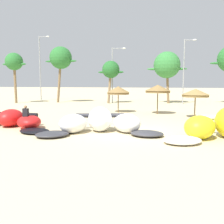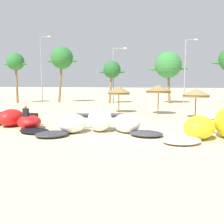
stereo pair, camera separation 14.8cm
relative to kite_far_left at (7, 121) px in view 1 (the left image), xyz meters
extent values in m
plane|color=beige|center=(9.07, 0.17, -0.48)|extent=(260.00, 260.00, 0.00)
ellipsoid|color=red|center=(0.02, 0.41, 0.14)|extent=(1.65, 2.12, 1.24)
ellipsoid|color=red|center=(1.73, -0.09, -0.02)|extent=(2.44, 2.58, 0.92)
ellipsoid|color=black|center=(2.79, -1.28, -0.35)|extent=(2.50, 2.23, 0.25)
cylinder|color=black|center=(0.04, 1.14, 0.29)|extent=(3.33, 0.43, 0.30)
cube|color=black|center=(0.01, 0.21, 0.14)|extent=(1.23, 0.79, 0.04)
ellipsoid|color=#333338|center=(4.38, -2.13, -0.32)|extent=(2.46, 2.35, 0.32)
ellipsoid|color=white|center=(5.15, -0.79, 0.11)|extent=(2.11, 2.36, 1.17)
ellipsoid|color=white|center=(6.67, 0.02, 0.31)|extent=(1.94, 2.25, 1.58)
ellipsoid|color=white|center=(8.40, 0.02, 0.11)|extent=(2.46, 2.42, 1.17)
ellipsoid|color=#333338|center=(9.71, -0.80, -0.32)|extent=(2.09, 1.71, 0.32)
cylinder|color=#333338|center=(6.51, 0.68, 0.46)|extent=(3.19, 1.06, 0.29)
cube|color=#333338|center=(6.72, -0.16, 0.31)|extent=(1.30, 0.96, 0.04)
ellipsoid|color=white|center=(11.61, -2.18, -0.30)|extent=(2.52, 2.31, 0.35)
ellipsoid|color=yellow|center=(12.60, -0.91, 0.18)|extent=(2.38, 2.55, 1.31)
cylinder|color=brown|center=(6.00, 10.03, 0.57)|extent=(0.10, 0.10, 2.09)
cone|color=olive|center=(6.00, 10.03, 1.93)|extent=(2.37, 2.37, 0.64)
cylinder|color=brown|center=(6.00, 10.03, 1.51)|extent=(2.25, 2.25, 0.20)
cylinder|color=brown|center=(10.04, 9.48, 0.68)|extent=(0.10, 0.10, 2.31)
cone|color=olive|center=(10.04, 9.48, 2.12)|extent=(2.50, 2.50, 0.58)
cylinder|color=brown|center=(10.04, 9.48, 1.73)|extent=(2.37, 2.37, 0.20)
cylinder|color=brown|center=(13.29, 7.24, 0.55)|extent=(0.10, 0.10, 2.06)
cone|color=olive|center=(13.29, 7.24, 1.84)|extent=(2.34, 2.34, 0.51)
cylinder|color=olive|center=(13.29, 7.24, 1.48)|extent=(2.22, 2.22, 0.20)
cylinder|color=#383842|center=(1.69, -0.39, -0.05)|extent=(0.24, 0.24, 0.85)
cube|color=black|center=(1.69, -0.39, 0.65)|extent=(0.36, 0.22, 0.56)
sphere|color=#9E7051|center=(1.69, -0.39, 1.04)|extent=(0.20, 0.20, 0.20)
cylinder|color=brown|center=(-11.33, 18.36, 2.63)|extent=(0.41, 0.36, 6.21)
sphere|color=#286B2D|center=(-11.36, 18.36, 5.73)|extent=(2.59, 2.59, 2.59)
ellipsoid|color=#286B2D|center=(-12.39, 18.36, 5.34)|extent=(1.81, 0.50, 0.36)
ellipsoid|color=#286B2D|center=(-10.32, 18.36, 5.34)|extent=(1.81, 0.50, 0.36)
cylinder|color=brown|center=(-5.30, 20.83, 2.95)|extent=(1.01, 0.36, 6.87)
sphere|color=#286B2D|center=(-4.97, 20.83, 6.39)|extent=(3.40, 3.40, 3.40)
ellipsoid|color=#286B2D|center=(-6.33, 20.83, 5.88)|extent=(2.38, 0.50, 0.36)
ellipsoid|color=#286B2D|center=(-3.61, 20.83, 5.88)|extent=(2.38, 0.50, 0.36)
cylinder|color=#7F6647|center=(2.70, 20.81, 2.03)|extent=(0.74, 0.36, 5.02)
sphere|color=#236028|center=(2.89, 20.81, 4.53)|extent=(2.56, 2.56, 2.56)
ellipsoid|color=#236028|center=(1.87, 20.81, 4.15)|extent=(1.79, 0.50, 0.36)
ellipsoid|color=#236028|center=(3.91, 20.81, 4.15)|extent=(1.79, 0.50, 0.36)
cylinder|color=brown|center=(11.14, 22.65, 2.36)|extent=(0.71, 0.36, 5.69)
sphere|color=#337A38|center=(10.97, 22.65, 5.20)|extent=(3.90, 3.90, 3.90)
ellipsoid|color=#337A38|center=(9.41, 22.65, 4.62)|extent=(2.73, 0.50, 0.36)
ellipsoid|color=#337A38|center=(12.53, 22.65, 4.62)|extent=(2.73, 0.50, 0.36)
ellipsoid|color=#286B2D|center=(18.42, 23.48, 5.40)|extent=(2.69, 0.50, 0.36)
cylinder|color=gray|center=(-10.29, 24.20, 4.98)|extent=(0.18, 0.18, 10.92)
cylinder|color=gray|center=(-9.50, 24.20, 10.30)|extent=(1.59, 0.10, 0.10)
ellipsoid|color=silver|center=(-8.70, 24.20, 10.30)|extent=(0.56, 0.24, 0.20)
cylinder|color=gray|center=(2.88, 21.87, 3.68)|extent=(0.18, 0.18, 8.31)
cylinder|color=gray|center=(3.77, 21.87, 7.68)|extent=(1.78, 0.10, 0.10)
ellipsoid|color=silver|center=(4.66, 21.87, 7.68)|extent=(0.56, 0.24, 0.20)
cylinder|color=gray|center=(13.35, 22.22, 4.15)|extent=(0.18, 0.18, 9.24)
cylinder|color=gray|center=(14.02, 22.22, 8.62)|extent=(1.34, 0.10, 0.10)
ellipsoid|color=silver|center=(14.68, 22.22, 8.62)|extent=(0.56, 0.24, 0.20)
camera|label=1|loc=(10.62, -14.97, 2.65)|focal=39.33mm
camera|label=2|loc=(10.76, -14.94, 2.65)|focal=39.33mm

